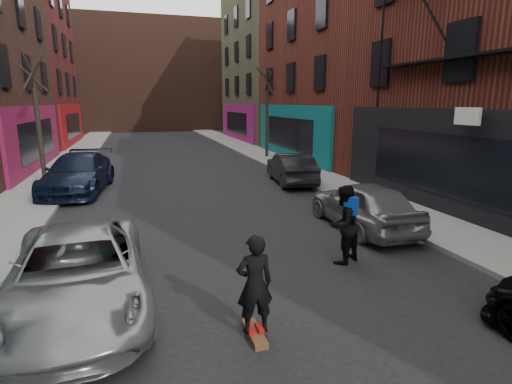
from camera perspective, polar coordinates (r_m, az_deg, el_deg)
sidewalk_left at (r=31.90m, az=-24.01°, el=5.11°), size 2.50×84.00×0.13m
sidewalk_right at (r=32.76m, az=-1.69°, el=6.37°), size 2.50×84.00×0.13m
buildings_right at (r=23.87m, az=26.89°, el=21.84°), size 12.00×56.00×16.00m
building_far at (r=57.57m, az=-15.10°, el=15.62°), size 40.00×10.00×14.00m
tree_left_far at (r=19.84m, az=-28.84°, el=10.28°), size 2.00×2.00×6.50m
tree_right_far at (r=26.79m, az=1.58°, el=12.38°), size 2.00×2.00×6.80m
parked_left_far at (r=7.98m, az=-24.09°, el=-10.46°), size 2.63×5.22×1.42m
parked_left_end at (r=18.21m, az=-24.06°, el=2.45°), size 2.89×5.71×1.59m
parked_right_far at (r=12.24m, az=15.11°, el=-1.75°), size 1.78×4.31×1.46m
parked_right_end at (r=18.56m, az=5.03°, el=3.42°), size 2.02×4.44×1.41m
skateboard at (r=6.83m, az=-0.19°, el=-19.58°), size 0.22×0.80×0.10m
skateboarder at (r=6.41m, az=-0.20°, el=-13.04°), size 0.60×0.39×1.63m
pedestrian at (r=9.50m, az=12.37°, el=-4.53°), size 1.11×1.02×1.85m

